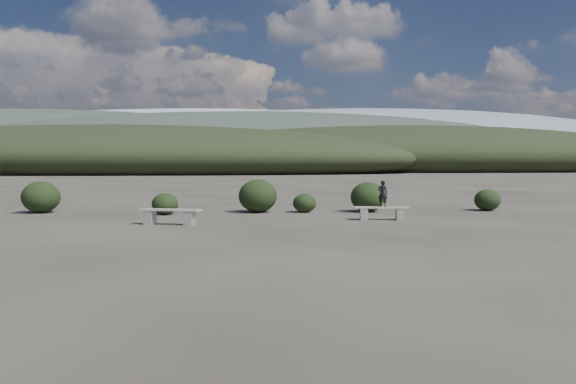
{
  "coord_description": "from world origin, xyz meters",
  "views": [
    {
      "loc": [
        -1.21,
        -12.96,
        1.96
      ],
      "look_at": [
        -0.09,
        3.5,
        1.1
      ],
      "focal_mm": 35.0,
      "sensor_mm": 36.0,
      "label": 1
    }
  ],
  "objects": [
    {
      "name": "shrub_b",
      "position": [
        -0.9,
        9.16,
        0.65
      ],
      "size": [
        1.52,
        1.52,
        1.3
      ],
      "primitive_type": "ellipsoid",
      "color": "black",
      "rests_on": "ground"
    },
    {
      "name": "shrub_a",
      "position": [
        -4.41,
        8.38,
        0.41
      ],
      "size": [
        1.0,
        1.0,
        0.82
      ],
      "primitive_type": "ellipsoid",
      "color": "black",
      "rests_on": "ground"
    },
    {
      "name": "ground",
      "position": [
        0.0,
        0.0,
        0.0
      ],
      "size": [
        1200.0,
        1200.0,
        0.0
      ],
      "primitive_type": "plane",
      "color": "#302C25",
      "rests_on": "ground"
    },
    {
      "name": "shrub_c",
      "position": [
        0.94,
        9.01,
        0.37
      ],
      "size": [
        0.93,
        0.93,
        0.75
      ],
      "primitive_type": "ellipsoid",
      "color": "black",
      "rests_on": "ground"
    },
    {
      "name": "bench_left",
      "position": [
        -3.75,
        4.89,
        0.31
      ],
      "size": [
        2.05,
        0.93,
        0.5
      ],
      "rotation": [
        0.0,
        0.0,
        -0.27
      ],
      "color": "slate",
      "rests_on": "ground"
    },
    {
      "name": "shrub_f",
      "position": [
        -9.38,
        9.54,
        0.62
      ],
      "size": [
        1.46,
        1.46,
        1.23
      ],
      "primitive_type": "ellipsoid",
      "color": "black",
      "rests_on": "ground"
    },
    {
      "name": "bench_right",
      "position": [
        3.29,
        5.89,
        0.28
      ],
      "size": [
        1.86,
        0.6,
        0.46
      ],
      "rotation": [
        0.0,
        0.0,
        -0.12
      ],
      "color": "slate",
      "rests_on": "ground"
    },
    {
      "name": "shrub_e",
      "position": [
        8.49,
        9.32,
        0.44
      ],
      "size": [
        1.05,
        1.05,
        0.88
      ],
      "primitive_type": "ellipsoid",
      "color": "black",
      "rests_on": "ground"
    },
    {
      "name": "mountain_ridges",
      "position": [
        -7.48,
        339.06,
        10.84
      ],
      "size": [
        500.0,
        400.0,
        56.0
      ],
      "color": "black",
      "rests_on": "ground"
    },
    {
      "name": "shrub_d",
      "position": [
        3.46,
        9.03,
        0.6
      ],
      "size": [
        1.36,
        1.36,
        1.19
      ],
      "primitive_type": "ellipsoid",
      "color": "black",
      "rests_on": "ground"
    },
    {
      "name": "seated_person",
      "position": [
        3.32,
        5.88,
        0.91
      ],
      "size": [
        0.38,
        0.32,
        0.9
      ],
      "primitive_type": "imported",
      "rotation": [
        0.0,
        0.0,
        2.78
      ],
      "color": "black",
      "rests_on": "bench_right"
    }
  ]
}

